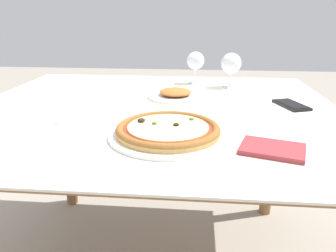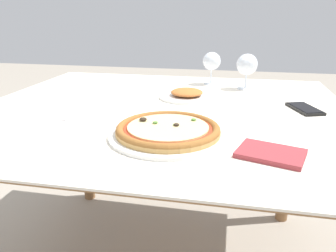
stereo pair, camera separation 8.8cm
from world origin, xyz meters
TOP-DOWN VIEW (x-y plane):
  - dining_table at (0.00, 0.00)m, footprint 1.30×1.15m
  - pizza_plate at (0.08, -0.28)m, footprint 0.32×0.32m
  - fork at (-0.28, -0.13)m, footprint 0.05×0.17m
  - wine_glass_far_left at (0.14, 0.42)m, footprint 0.08×0.08m
  - wine_glass_far_right at (0.30, 0.35)m, footprint 0.09×0.09m
  - cell_phone at (0.49, 0.06)m, footprint 0.11×0.16m
  - side_plate at (0.07, 0.14)m, footprint 0.21×0.21m
  - napkin_folded at (0.34, -0.35)m, footprint 0.18×0.15m

SIDE VIEW (x-z plane):
  - dining_table at x=0.00m, z-range 0.28..1.00m
  - fork at x=-0.28m, z-range 0.72..0.72m
  - cell_phone at x=0.49m, z-range 0.72..0.73m
  - napkin_folded at x=0.34m, z-range 0.72..0.73m
  - side_plate at x=0.07m, z-range 0.71..0.75m
  - pizza_plate at x=0.08m, z-range 0.71..0.75m
  - wine_glass_far_left at x=0.14m, z-range 0.75..0.89m
  - wine_glass_far_right at x=0.30m, z-range 0.74..0.90m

